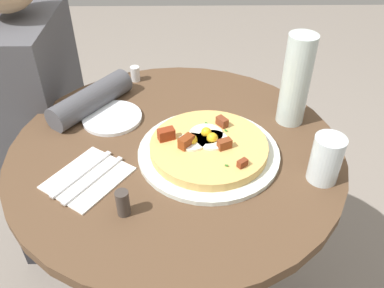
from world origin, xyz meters
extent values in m
cylinder|color=brown|center=(0.00, 0.00, 0.72)|extent=(0.82, 0.82, 0.03)
cylinder|color=#333338|center=(0.00, 0.00, 0.35)|extent=(0.10, 0.10, 0.70)
cube|color=#2D2D33|center=(-0.34, -0.46, 0.23)|extent=(0.32, 0.28, 0.45)
cube|color=#4C4C51|center=(-0.34, -0.46, 0.69)|extent=(0.38, 0.22, 0.48)
cylinder|color=#4C4C51|center=(-0.17, -0.24, 0.76)|extent=(0.25, 0.21, 0.07)
cylinder|color=silver|center=(0.03, 0.08, 0.74)|extent=(0.34, 0.34, 0.01)
cylinder|color=#DFB15F|center=(0.03, 0.08, 0.75)|extent=(0.28, 0.28, 0.02)
cylinder|color=white|center=(0.03, 0.04, 0.77)|extent=(0.07, 0.07, 0.01)
sphere|color=yellow|center=(0.03, 0.04, 0.77)|extent=(0.03, 0.03, 0.03)
cylinder|color=white|center=(0.00, 0.07, 0.77)|extent=(0.08, 0.08, 0.01)
sphere|color=yellow|center=(0.00, 0.07, 0.77)|extent=(0.03, 0.03, 0.03)
cylinder|color=white|center=(0.02, 0.09, 0.77)|extent=(0.08, 0.08, 0.01)
sphere|color=yellow|center=(0.02, 0.09, 0.77)|extent=(0.03, 0.03, 0.03)
cube|color=maroon|center=(0.11, 0.15, 0.77)|extent=(0.02, 0.03, 0.02)
cube|color=maroon|center=(0.01, -0.02, 0.78)|extent=(0.03, 0.04, 0.03)
cube|color=brown|center=(0.05, 0.11, 0.78)|extent=(0.03, 0.04, 0.02)
cube|color=brown|center=(-0.04, 0.12, 0.78)|extent=(0.03, 0.03, 0.02)
cube|color=maroon|center=(0.04, 0.03, 0.78)|extent=(0.04, 0.04, 0.03)
cube|color=#387F2D|center=(-0.05, 0.08, 0.77)|extent=(0.01, 0.01, 0.00)
cube|color=#387F2D|center=(0.11, 0.11, 0.77)|extent=(0.01, 0.01, 0.00)
cube|color=#387F2D|center=(0.01, 0.12, 0.77)|extent=(0.01, 0.01, 0.00)
cube|color=#387F2D|center=(0.03, 0.08, 0.77)|extent=(0.01, 0.01, 0.00)
cube|color=#387F2D|center=(-0.02, 0.12, 0.77)|extent=(0.01, 0.01, 0.00)
cylinder|color=white|center=(-0.12, -0.17, 0.74)|extent=(0.16, 0.16, 0.01)
cube|color=white|center=(0.11, -0.20, 0.73)|extent=(0.22, 0.21, 0.00)
cube|color=silver|center=(0.12, -0.18, 0.74)|extent=(0.15, 0.11, 0.00)
cube|color=silver|center=(0.10, -0.21, 0.74)|extent=(0.15, 0.11, 0.00)
cylinder|color=silver|center=(0.12, 0.33, 0.79)|extent=(0.07, 0.07, 0.11)
cylinder|color=silver|center=(-0.11, 0.30, 0.85)|extent=(0.07, 0.07, 0.24)
cylinder|color=white|center=(-0.33, -0.13, 0.75)|extent=(0.03, 0.03, 0.05)
cylinder|color=#3F3833|center=(0.22, -0.10, 0.76)|extent=(0.03, 0.03, 0.06)
camera|label=1|loc=(0.78, 0.03, 1.36)|focal=38.10mm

